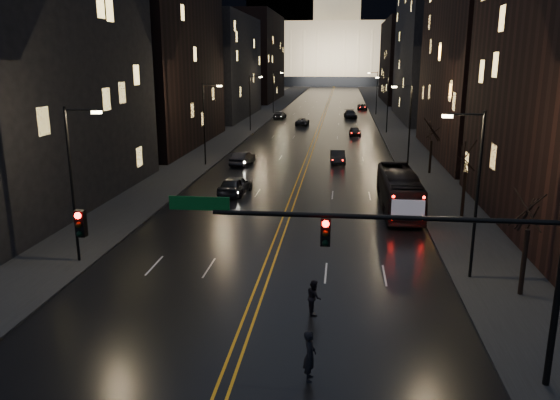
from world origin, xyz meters
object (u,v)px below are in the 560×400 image
(traffic_signal, at_px, (395,248))
(oncoming_car_b, at_px, (242,158))
(pedestrian_b, at_px, (314,297))
(bus, at_px, (399,191))
(oncoming_car_a, at_px, (235,185))
(pedestrian_a, at_px, (310,356))
(receding_car_a, at_px, (338,157))

(traffic_signal, bearing_deg, oncoming_car_b, 107.52)
(pedestrian_b, bearing_deg, bus, -30.60)
(oncoming_car_a, relative_size, pedestrian_b, 3.01)
(pedestrian_a, height_order, pedestrian_b, pedestrian_a)
(oncoming_car_b, distance_m, pedestrian_b, 37.14)
(bus, xyz_separation_m, pedestrian_b, (-5.60, -18.57, -0.73))
(oncoming_car_a, bearing_deg, traffic_signal, 119.37)
(traffic_signal, height_order, bus, traffic_signal)
(traffic_signal, relative_size, pedestrian_a, 8.84)
(oncoming_car_a, distance_m, oncoming_car_b, 13.69)
(traffic_signal, xyz_separation_m, pedestrian_a, (-2.87, -0.42, -4.13))
(bus, distance_m, pedestrian_b, 19.41)
(receding_car_a, bearing_deg, pedestrian_b, -94.97)
(receding_car_a, bearing_deg, traffic_signal, -90.86)
(pedestrian_b, bearing_deg, receding_car_a, -14.82)
(traffic_signal, xyz_separation_m, oncoming_car_b, (-12.88, 40.81, -4.33))
(oncoming_car_b, bearing_deg, pedestrian_b, 113.18)
(traffic_signal, bearing_deg, pedestrian_b, 121.00)
(traffic_signal, xyz_separation_m, oncoming_car_a, (-11.07, 27.24, -4.26))
(oncoming_car_b, height_order, receding_car_a, oncoming_car_b)
(bus, relative_size, oncoming_car_a, 2.25)
(bus, height_order, oncoming_car_b, bus)
(pedestrian_a, bearing_deg, pedestrian_b, 2.88)
(bus, bearing_deg, receding_car_a, 103.49)
(oncoming_car_b, xyz_separation_m, receding_car_a, (10.55, 2.31, -0.04))
(pedestrian_a, xyz_separation_m, pedestrian_b, (-0.13, 5.43, -0.15))
(oncoming_car_a, distance_m, pedestrian_b, 23.65)
(oncoming_car_b, distance_m, receding_car_a, 10.80)
(oncoming_car_a, relative_size, receding_car_a, 1.11)
(bus, relative_size, oncoming_car_b, 2.38)
(traffic_signal, height_order, oncoming_car_a, traffic_signal)
(bus, xyz_separation_m, oncoming_car_a, (-13.66, 3.67, -0.71))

